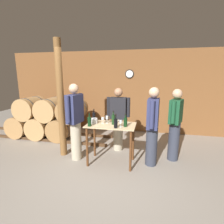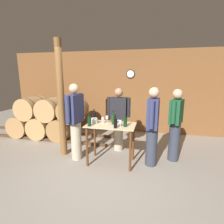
{
  "view_description": "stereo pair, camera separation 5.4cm",
  "coord_description": "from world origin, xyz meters",
  "px_view_note": "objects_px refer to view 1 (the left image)",
  "views": [
    {
      "loc": [
        0.82,
        -2.9,
        1.92
      ],
      "look_at": [
        0.01,
        0.68,
        1.14
      ],
      "focal_mm": 28.0,
      "sensor_mm": 36.0,
      "label": 1
    },
    {
      "loc": [
        0.87,
        -2.89,
        1.92
      ],
      "look_at": [
        0.01,
        0.68,
        1.14
      ],
      "focal_mm": 28.0,
      "sensor_mm": 36.0,
      "label": 2
    }
  ],
  "objects_px": {
    "wine_bottle_center": "(113,119)",
    "wine_glass_near_left": "(103,119)",
    "wine_bottle_right": "(116,123)",
    "person_visitor_with_scarf": "(118,118)",
    "wine_glass_near_right": "(121,122)",
    "ice_bucket": "(94,121)",
    "wooden_post": "(61,100)",
    "person_visitor_bearded": "(152,125)",
    "wine_bottle_far_right": "(125,122)",
    "person_host": "(75,121)",
    "wine_bottle_left": "(89,121)",
    "wine_bottle_far_left": "(94,116)",
    "person_visitor_near_door": "(175,124)",
    "wine_glass_near_center": "(107,118)"
  },
  "relations": [
    {
      "from": "wooden_post",
      "to": "wine_glass_near_center",
      "type": "xyz_separation_m",
      "value": [
        1.12,
        -0.08,
        -0.34
      ]
    },
    {
      "from": "wine_bottle_center",
      "to": "wine_bottle_far_right",
      "type": "xyz_separation_m",
      "value": [
        0.28,
        -0.11,
        -0.01
      ]
    },
    {
      "from": "wine_bottle_left",
      "to": "person_host",
      "type": "distance_m",
      "value": 0.49
    },
    {
      "from": "wine_bottle_far_left",
      "to": "person_visitor_with_scarf",
      "type": "bearing_deg",
      "value": 47.64
    },
    {
      "from": "wine_bottle_left",
      "to": "wine_glass_near_left",
      "type": "xyz_separation_m",
      "value": [
        0.21,
        0.26,
        -0.01
      ]
    },
    {
      "from": "wine_glass_near_center",
      "to": "ice_bucket",
      "type": "xyz_separation_m",
      "value": [
        -0.27,
        -0.07,
        -0.06
      ]
    },
    {
      "from": "wine_glass_near_center",
      "to": "person_visitor_bearded",
      "type": "relative_size",
      "value": 0.1
    },
    {
      "from": "wine_glass_near_left",
      "to": "wine_bottle_center",
      "type": "bearing_deg",
      "value": -5.88
    },
    {
      "from": "wooden_post",
      "to": "wine_bottle_center",
      "type": "relative_size",
      "value": 9.32
    },
    {
      "from": "wooden_post",
      "to": "person_visitor_near_door",
      "type": "height_order",
      "value": "wooden_post"
    },
    {
      "from": "wine_glass_near_center",
      "to": "wine_glass_near_right",
      "type": "xyz_separation_m",
      "value": [
        0.34,
        -0.21,
        -0.02
      ]
    },
    {
      "from": "wooden_post",
      "to": "person_visitor_bearded",
      "type": "distance_m",
      "value": 2.14
    },
    {
      "from": "wine_glass_near_left",
      "to": "wine_bottle_right",
      "type": "bearing_deg",
      "value": -38.2
    },
    {
      "from": "wine_bottle_far_left",
      "to": "wine_glass_near_center",
      "type": "height_order",
      "value": "wine_bottle_far_left"
    },
    {
      "from": "wine_glass_near_left",
      "to": "person_visitor_bearded",
      "type": "distance_m",
      "value": 1.06
    },
    {
      "from": "ice_bucket",
      "to": "person_visitor_bearded",
      "type": "distance_m",
      "value": 1.24
    },
    {
      "from": "wine_glass_near_right",
      "to": "ice_bucket",
      "type": "bearing_deg",
      "value": 166.88
    },
    {
      "from": "wine_bottle_far_right",
      "to": "wine_bottle_left",
      "type": "bearing_deg",
      "value": -169.94
    },
    {
      "from": "wooden_post",
      "to": "wine_bottle_right",
      "type": "distance_m",
      "value": 1.47
    },
    {
      "from": "wine_bottle_right",
      "to": "person_visitor_with_scarf",
      "type": "height_order",
      "value": "person_visitor_with_scarf"
    },
    {
      "from": "wine_bottle_left",
      "to": "person_host",
      "type": "bearing_deg",
      "value": 151.13
    },
    {
      "from": "wooden_post",
      "to": "person_visitor_with_scarf",
      "type": "bearing_deg",
      "value": 24.77
    },
    {
      "from": "wine_bottle_right",
      "to": "wine_glass_near_left",
      "type": "height_order",
      "value": "wine_bottle_right"
    },
    {
      "from": "wine_bottle_center",
      "to": "wine_glass_near_left",
      "type": "xyz_separation_m",
      "value": [
        -0.24,
        0.02,
        -0.01
      ]
    },
    {
      "from": "wooden_post",
      "to": "person_visitor_with_scarf",
      "type": "height_order",
      "value": "wooden_post"
    },
    {
      "from": "wine_bottle_center",
      "to": "person_host",
      "type": "xyz_separation_m",
      "value": [
        -0.87,
        -0.0,
        -0.08
      ]
    },
    {
      "from": "wine_bottle_far_right",
      "to": "person_visitor_bearded",
      "type": "distance_m",
      "value": 0.59
    },
    {
      "from": "wine_bottle_right",
      "to": "person_visitor_near_door",
      "type": "xyz_separation_m",
      "value": [
        1.2,
        0.69,
        -0.13
      ]
    },
    {
      "from": "wine_bottle_far_left",
      "to": "wine_glass_near_right",
      "type": "height_order",
      "value": "wine_bottle_far_left"
    },
    {
      "from": "wine_bottle_center",
      "to": "person_visitor_near_door",
      "type": "distance_m",
      "value": 1.39
    },
    {
      "from": "wine_bottle_far_right",
      "to": "ice_bucket",
      "type": "bearing_deg",
      "value": 172.21
    },
    {
      "from": "wine_bottle_right",
      "to": "person_visitor_near_door",
      "type": "relative_size",
      "value": 0.17
    },
    {
      "from": "person_visitor_with_scarf",
      "to": "wine_bottle_left",
      "type": "bearing_deg",
      "value": -114.11
    },
    {
      "from": "person_host",
      "to": "person_visitor_with_scarf",
      "type": "bearing_deg",
      "value": 40.07
    },
    {
      "from": "person_visitor_bearded",
      "to": "person_host",
      "type": "bearing_deg",
      "value": -176.58
    },
    {
      "from": "person_host",
      "to": "person_visitor_bearded",
      "type": "relative_size",
      "value": 1.03
    },
    {
      "from": "wine_glass_near_center",
      "to": "person_visitor_with_scarf",
      "type": "bearing_deg",
      "value": 79.24
    },
    {
      "from": "wine_bottle_left",
      "to": "wine_bottle_right",
      "type": "height_order",
      "value": "wine_bottle_left"
    },
    {
      "from": "wine_glass_near_left",
      "to": "person_visitor_bearded",
      "type": "height_order",
      "value": "person_visitor_bearded"
    },
    {
      "from": "wine_bottle_far_left",
      "to": "wine_bottle_center",
      "type": "relative_size",
      "value": 0.94
    },
    {
      "from": "wine_bottle_left",
      "to": "wine_bottle_right",
      "type": "distance_m",
      "value": 0.55
    },
    {
      "from": "person_visitor_near_door",
      "to": "wooden_post",
      "type": "bearing_deg",
      "value": -173.08
    },
    {
      "from": "wine_bottle_far_left",
      "to": "wine_glass_near_center",
      "type": "bearing_deg",
      "value": -22.14
    },
    {
      "from": "wine_bottle_center",
      "to": "wine_bottle_far_right",
      "type": "height_order",
      "value": "wine_bottle_center"
    },
    {
      "from": "wine_bottle_far_left",
      "to": "person_visitor_near_door",
      "type": "height_order",
      "value": "person_visitor_near_door"
    },
    {
      "from": "wine_glass_near_right",
      "to": "person_visitor_bearded",
      "type": "xyz_separation_m",
      "value": [
        0.63,
        0.25,
        -0.1
      ]
    },
    {
      "from": "wine_bottle_far_left",
      "to": "wine_glass_near_center",
      "type": "xyz_separation_m",
      "value": [
        0.34,
        -0.14,
        0.02
      ]
    },
    {
      "from": "wine_glass_near_center",
      "to": "person_host",
      "type": "xyz_separation_m",
      "value": [
        -0.72,
        -0.06,
        -0.09
      ]
    },
    {
      "from": "wine_bottle_right",
      "to": "person_visitor_bearded",
      "type": "relative_size",
      "value": 0.17
    },
    {
      "from": "person_visitor_with_scarf",
      "to": "wine_glass_near_center",
      "type": "bearing_deg",
      "value": -100.76
    }
  ]
}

